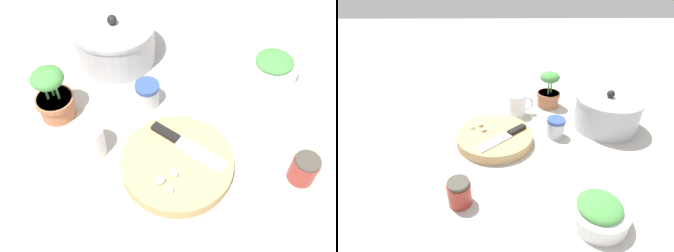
% 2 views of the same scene
% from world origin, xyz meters
% --- Properties ---
extents(ground_plane, '(5.00, 5.00, 0.00)m').
position_xyz_m(ground_plane, '(0.00, 0.00, 0.00)').
color(ground_plane, '#B2ADA3').
extents(cutting_board, '(0.27, 0.27, 0.03)m').
position_xyz_m(cutting_board, '(-0.04, -0.10, 0.02)').
color(cutting_board, tan).
rests_on(cutting_board, ground_plane).
extents(chef_knife, '(0.16, 0.17, 0.01)m').
position_xyz_m(chef_knife, '(-0.02, -0.06, 0.04)').
color(chef_knife, black).
rests_on(chef_knife, cutting_board).
extents(garlic_cloves, '(0.06, 0.06, 0.02)m').
position_xyz_m(garlic_cloves, '(-0.08, -0.15, 0.04)').
color(garlic_cloves, silver).
rests_on(garlic_cloves, cutting_board).
extents(herb_bowl, '(0.15, 0.15, 0.07)m').
position_xyz_m(herb_bowl, '(0.30, 0.16, 0.03)').
color(herb_bowl, white).
rests_on(herb_bowl, ground_plane).
extents(spice_jar, '(0.07, 0.07, 0.07)m').
position_xyz_m(spice_jar, '(-0.08, 0.12, 0.04)').
color(spice_jar, silver).
rests_on(spice_jar, ground_plane).
extents(coffee_mug, '(0.07, 0.11, 0.09)m').
position_xyz_m(coffee_mug, '(-0.24, -0.01, 0.05)').
color(coffee_mug, white).
rests_on(coffee_mug, ground_plane).
extents(honey_jar, '(0.06, 0.06, 0.07)m').
position_xyz_m(honey_jar, '(0.24, -0.18, 0.04)').
color(honey_jar, '#9E3328').
rests_on(honey_jar, ground_plane).
extents(stock_pot, '(0.24, 0.24, 0.15)m').
position_xyz_m(stock_pot, '(-0.14, 0.32, 0.06)').
color(stock_pot, '#B2B2B7').
rests_on(stock_pot, ground_plane).
extents(potted_herb, '(0.10, 0.10, 0.16)m').
position_xyz_m(potted_herb, '(-0.32, 0.13, 0.07)').
color(potted_herb, '#B26B47').
rests_on(potted_herb, ground_plane).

